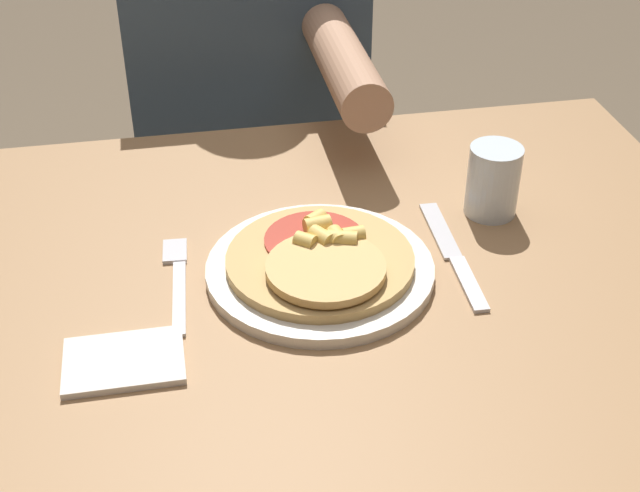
% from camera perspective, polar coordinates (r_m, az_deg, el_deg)
% --- Properties ---
extents(dining_table, '(1.01, 0.79, 0.78)m').
position_cam_1_polar(dining_table, '(1.09, 0.44, -8.07)').
color(dining_table, '#9E754C').
rests_on(dining_table, ground_plane).
extents(plate, '(0.26, 0.26, 0.01)m').
position_cam_1_polar(plate, '(1.01, 0.00, -1.53)').
color(plate, silver).
rests_on(plate, dining_table).
extents(pizza, '(0.21, 0.21, 0.04)m').
position_cam_1_polar(pizza, '(1.00, 0.10, -0.81)').
color(pizza, tan).
rests_on(pizza, plate).
extents(fork, '(0.03, 0.18, 0.00)m').
position_cam_1_polar(fork, '(1.02, -9.12, -1.97)').
color(fork, silver).
rests_on(fork, dining_table).
extents(knife, '(0.03, 0.22, 0.00)m').
position_cam_1_polar(knife, '(1.06, 8.55, -0.61)').
color(knife, silver).
rests_on(knife, dining_table).
extents(drinking_glass, '(0.07, 0.07, 0.09)m').
position_cam_1_polar(drinking_glass, '(1.13, 11.02, 4.13)').
color(drinking_glass, silver).
rests_on(drinking_glass, dining_table).
extents(napkin, '(0.12, 0.08, 0.01)m').
position_cam_1_polar(napkin, '(0.92, -12.44, -7.21)').
color(napkin, silver).
rests_on(napkin, dining_table).
extents(person_diner, '(0.39, 0.52, 1.20)m').
position_cam_1_polar(person_diner, '(1.58, -4.59, 8.79)').
color(person_diner, '#2D2D38').
rests_on(person_diner, ground_plane).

